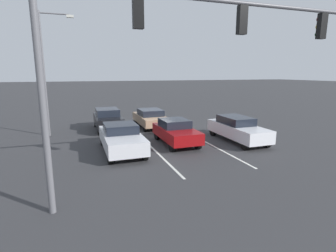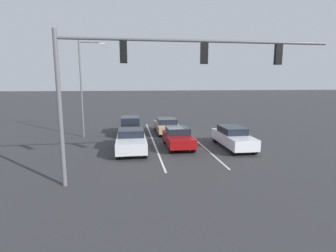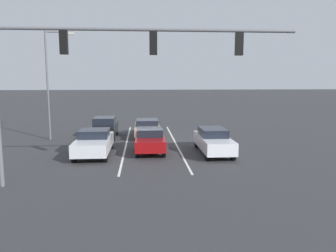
# 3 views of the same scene
# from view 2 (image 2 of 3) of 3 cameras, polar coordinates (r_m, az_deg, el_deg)

# --- Properties ---
(ground_plane) EXTENTS (240.00, 240.00, 0.00)m
(ground_plane) POSITION_cam_2_polar(r_m,az_deg,el_deg) (23.77, 0.44, -1.86)
(ground_plane) COLOR #333335
(lane_stripe_left_divider) EXTENTS (0.12, 16.02, 0.01)m
(lane_stripe_left_divider) POSITION_cam_2_polar(r_m,az_deg,el_deg) (22.17, 5.72, -2.73)
(lane_stripe_left_divider) COLOR silver
(lane_stripe_left_divider) RESTS_ON ground_plane
(lane_stripe_center_divider) EXTENTS (0.12, 16.02, 0.01)m
(lane_stripe_center_divider) POSITION_cam_2_polar(r_m,az_deg,el_deg) (21.61, -3.35, -3.02)
(lane_stripe_center_divider) COLOR silver
(lane_stripe_center_divider) RESTS_ON ground_plane
(car_maroon_midlane_front) EXTENTS (1.80, 4.02, 1.47)m
(car_maroon_midlane_front) POSITION_cam_2_polar(r_m,az_deg,el_deg) (18.90, 2.23, -2.47)
(car_maroon_midlane_front) COLOR maroon
(car_maroon_midlane_front) RESTS_ON ground_plane
(car_white_leftlane_front) EXTENTS (1.71, 4.77, 1.53)m
(car_white_leftlane_front) POSITION_cam_2_polar(r_m,az_deg,el_deg) (19.38, 13.96, -2.37)
(car_white_leftlane_front) COLOR silver
(car_white_leftlane_front) RESTS_ON ground_plane
(car_silver_rightlane_front) EXTENTS (1.94, 4.72, 1.52)m
(car_silver_rightlane_front) POSITION_cam_2_polar(r_m,az_deg,el_deg) (18.10, -8.01, -3.07)
(car_silver_rightlane_front) COLOR silver
(car_silver_rightlane_front) RESTS_ON ground_plane
(car_black_rightlane_second) EXTENTS (1.81, 4.29, 1.60)m
(car_black_rightlane_second) POSITION_cam_2_polar(r_m,az_deg,el_deg) (23.91, -8.19, 0.15)
(car_black_rightlane_second) COLOR black
(car_black_rightlane_second) RESTS_ON ground_plane
(car_tan_midlane_second) EXTENTS (1.92, 4.47, 1.41)m
(car_tan_midlane_second) POSITION_cam_2_polar(r_m,az_deg,el_deg) (24.14, -0.30, 0.12)
(car_tan_midlane_second) COLOR tan
(car_tan_midlane_second) RESTS_ON ground_plane
(traffic_signal_gantry) EXTENTS (12.65, 0.37, 6.93)m
(traffic_signal_gantry) POSITION_cam_2_polar(r_m,az_deg,el_deg) (12.08, -3.10, 12.29)
(traffic_signal_gantry) COLOR slate
(traffic_signal_gantry) RESTS_ON ground_plane
(street_lamp_right_shoulder) EXTENTS (2.14, 0.24, 8.07)m
(street_lamp_right_shoulder) POSITION_cam_2_polar(r_m,az_deg,el_deg) (23.29, -17.84, 9.04)
(street_lamp_right_shoulder) COLOR slate
(street_lamp_right_shoulder) RESTS_ON ground_plane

